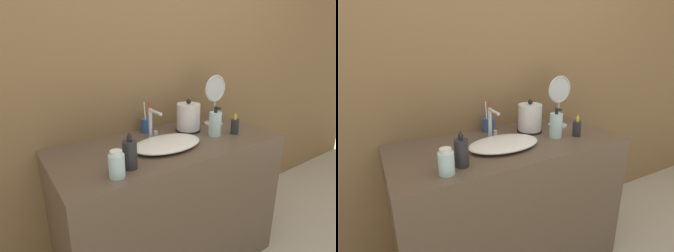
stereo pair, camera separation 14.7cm
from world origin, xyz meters
The scene contains 11 objects.
wall_back centered at (0.00, 0.62, 1.30)m, with size 6.00×0.04×2.60m.
vanity_counter centered at (0.00, 0.30, 0.43)m, with size 1.33×0.60×0.86m.
sink_basin centered at (-0.06, 0.24, 0.88)m, with size 0.41×0.25×0.04m.
faucet centered at (-0.06, 0.41, 0.96)m, with size 0.06×0.13×0.18m.
electric_kettle centered at (0.21, 0.40, 0.95)m, with size 0.16×0.16×0.21m.
toothbrush_cup centered at (-0.02, 0.53, 0.91)m, with size 0.08×0.08×0.21m.
lotion_bottle centered at (0.29, 0.24, 0.94)m, with size 0.08×0.08×0.18m.
shampoo_bottle centered at (-0.34, 0.14, 0.93)m, with size 0.07×0.07×0.17m.
mouthwash_bottle centered at (0.41, 0.19, 0.91)m, with size 0.05×0.05×0.14m.
hand_cream_bottle centered at (-0.43, 0.09, 0.92)m, with size 0.07×0.07×0.12m.
vanity_mirror centered at (0.45, 0.41, 1.05)m, with size 0.18×0.13×0.34m.
Camera 1 is at (-0.82, -0.85, 1.41)m, focal length 28.00 mm.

